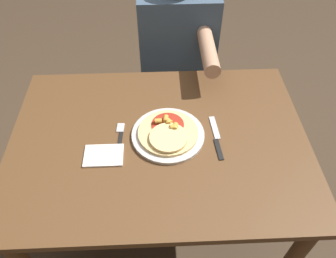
{
  "coord_description": "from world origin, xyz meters",
  "views": [
    {
      "loc": [
        0.0,
        -0.82,
        1.71
      ],
      "look_at": [
        0.04,
        0.01,
        0.79
      ],
      "focal_mm": 35.0,
      "sensor_mm": 36.0,
      "label": 1
    }
  ],
  "objects_px": {
    "knife": "(217,138)",
    "pizza": "(168,132)",
    "dining_table": "(159,157)",
    "plate": "(168,135)",
    "fork": "(120,138)",
    "person_diner": "(178,52)"
  },
  "relations": [
    {
      "from": "knife",
      "to": "pizza",
      "type": "bearing_deg",
      "value": 174.8
    },
    {
      "from": "dining_table",
      "to": "plate",
      "type": "height_order",
      "value": "plate"
    },
    {
      "from": "pizza",
      "to": "knife",
      "type": "xyz_separation_m",
      "value": [
        0.19,
        -0.02,
        -0.02
      ]
    },
    {
      "from": "dining_table",
      "to": "knife",
      "type": "xyz_separation_m",
      "value": [
        0.22,
        -0.01,
        0.12
      ]
    },
    {
      "from": "pizza",
      "to": "fork",
      "type": "distance_m",
      "value": 0.19
    },
    {
      "from": "plate",
      "to": "pizza",
      "type": "height_order",
      "value": "pizza"
    },
    {
      "from": "plate",
      "to": "pizza",
      "type": "distance_m",
      "value": 0.02
    },
    {
      "from": "plate",
      "to": "knife",
      "type": "xyz_separation_m",
      "value": [
        0.19,
        -0.02,
        -0.0
      ]
    },
    {
      "from": "pizza",
      "to": "knife",
      "type": "distance_m",
      "value": 0.19
    },
    {
      "from": "dining_table",
      "to": "fork",
      "type": "xyz_separation_m",
      "value": [
        -0.15,
        0.01,
        0.12
      ]
    },
    {
      "from": "plate",
      "to": "person_diner",
      "type": "distance_m",
      "value": 0.65
    },
    {
      "from": "person_diner",
      "to": "pizza",
      "type": "bearing_deg",
      "value": -97.08
    },
    {
      "from": "dining_table",
      "to": "plate",
      "type": "relative_size",
      "value": 4.09
    },
    {
      "from": "dining_table",
      "to": "person_diner",
      "type": "height_order",
      "value": "person_diner"
    },
    {
      "from": "fork",
      "to": "person_diner",
      "type": "relative_size",
      "value": 0.15
    },
    {
      "from": "fork",
      "to": "knife",
      "type": "xyz_separation_m",
      "value": [
        0.37,
        -0.02,
        0.0
      ]
    },
    {
      "from": "pizza",
      "to": "person_diner",
      "type": "height_order",
      "value": "person_diner"
    },
    {
      "from": "plate",
      "to": "person_diner",
      "type": "height_order",
      "value": "person_diner"
    },
    {
      "from": "dining_table",
      "to": "person_diner",
      "type": "relative_size",
      "value": 0.97
    },
    {
      "from": "pizza",
      "to": "fork",
      "type": "relative_size",
      "value": 1.32
    },
    {
      "from": "fork",
      "to": "person_diner",
      "type": "bearing_deg",
      "value": 67.48
    },
    {
      "from": "dining_table",
      "to": "pizza",
      "type": "bearing_deg",
      "value": 14.09
    }
  ]
}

